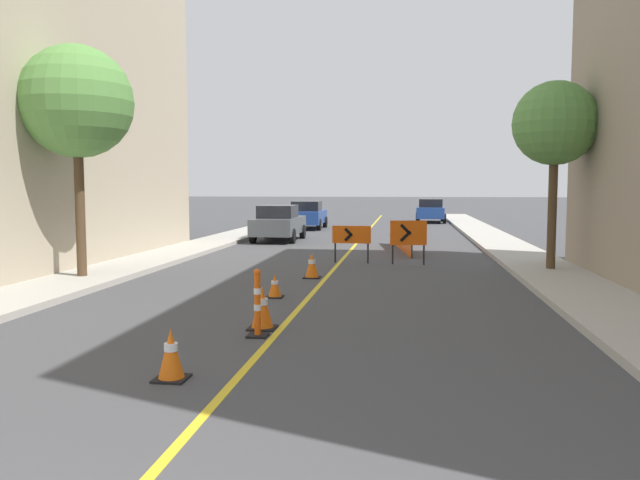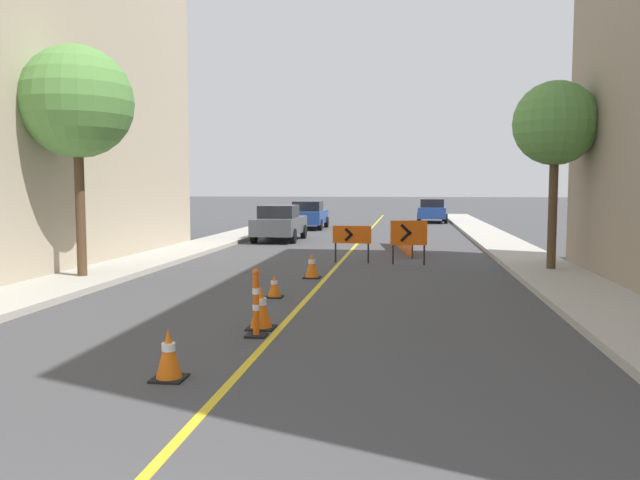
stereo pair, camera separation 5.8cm
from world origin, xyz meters
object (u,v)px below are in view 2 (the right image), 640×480
at_px(traffic_cone_second, 261,308).
at_px(parked_car_curb_mid, 308,215).
at_px(traffic_cone_third, 274,286).
at_px(parked_car_curb_far, 432,211).
at_px(arrow_barricade_primary, 352,236).
at_px(traffic_cone_nearest, 169,354).
at_px(street_tree_left_near, 77,103).
at_px(traffic_cone_fourth, 312,265).
at_px(parked_car_curb_near, 280,223).
at_px(delineator_post_front, 256,308).
at_px(arrow_barricade_secondary, 409,234).
at_px(street_tree_right_near, 555,124).

relative_size(traffic_cone_second, parked_car_curb_mid, 0.17).
distance_m(traffic_cone_third, parked_car_curb_far, 30.07).
relative_size(traffic_cone_third, arrow_barricade_primary, 0.42).
xyz_separation_m(traffic_cone_nearest, street_tree_left_near, (-5.26, 7.44, 4.16)).
height_order(traffic_cone_second, traffic_cone_fourth, traffic_cone_second).
distance_m(traffic_cone_third, parked_car_curb_near, 14.38).
xyz_separation_m(parked_car_curb_near, parked_car_curb_mid, (0.01, 8.07, 0.00)).
xyz_separation_m(parked_car_curb_mid, parked_car_curb_far, (7.26, 7.58, 0.00)).
bearing_deg(delineator_post_front, arrow_barricade_secondary, 76.11).
height_order(traffic_cone_fourth, arrow_barricade_primary, arrow_barricade_primary).
xyz_separation_m(arrow_barricade_primary, parked_car_curb_near, (-3.94, 7.71, -0.05)).
xyz_separation_m(traffic_cone_third, street_tree_left_near, (-5.33, 1.58, 4.23)).
distance_m(delineator_post_front, street_tree_right_near, 11.00).
distance_m(arrow_barricade_primary, parked_car_curb_far, 23.59).
bearing_deg(delineator_post_front, traffic_cone_nearest, -102.87).
height_order(delineator_post_front, street_tree_left_near, street_tree_left_near).
distance_m(traffic_cone_fourth, parked_car_curb_near, 11.55).
height_order(parked_car_curb_near, street_tree_right_near, street_tree_right_near).
bearing_deg(parked_car_curb_near, traffic_cone_third, -79.15).
relative_size(traffic_cone_second, traffic_cone_fourth, 1.08).
bearing_deg(arrow_barricade_primary, street_tree_left_near, -141.97).
bearing_deg(street_tree_left_near, parked_car_curb_mid, 83.04).
relative_size(parked_car_curb_near, parked_car_curb_mid, 1.00).
xyz_separation_m(traffic_cone_third, parked_car_curb_near, (-2.83, 14.09, 0.55)).
xyz_separation_m(traffic_cone_second, street_tree_left_near, (-5.75, 4.55, 4.12)).
height_order(traffic_cone_third, street_tree_right_near, street_tree_right_near).
height_order(arrow_barricade_secondary, parked_car_curb_far, parked_car_curb_far).
height_order(parked_car_curb_mid, parked_car_curb_far, same).
xyz_separation_m(arrow_barricade_primary, arrow_barricade_secondary, (1.77, -0.14, 0.09)).
bearing_deg(traffic_cone_nearest, arrow_barricade_primary, 84.52).
bearing_deg(traffic_cone_nearest, parked_car_curb_mid, 95.61).
bearing_deg(street_tree_left_near, street_tree_right_near, 14.51).
distance_m(traffic_cone_nearest, traffic_cone_third, 5.86).
relative_size(traffic_cone_second, street_tree_left_near, 0.13).
distance_m(traffic_cone_nearest, arrow_barricade_secondary, 12.46).
xyz_separation_m(traffic_cone_second, parked_car_curb_near, (-3.24, 17.05, 0.44)).
bearing_deg(traffic_cone_second, parked_car_curb_near, 100.77).
bearing_deg(parked_car_curb_mid, traffic_cone_nearest, -85.44).
bearing_deg(street_tree_left_near, traffic_cone_second, -38.35).
bearing_deg(parked_car_curb_near, delineator_post_front, -79.89).
bearing_deg(parked_car_curb_near, street_tree_left_near, -101.82).
bearing_deg(arrow_barricade_secondary, traffic_cone_third, -118.62).
height_order(traffic_cone_fourth, street_tree_left_near, street_tree_left_near).
bearing_deg(parked_car_curb_near, traffic_cone_fourth, -74.45).
bearing_deg(traffic_cone_nearest, street_tree_left_near, 125.27).
relative_size(traffic_cone_fourth, arrow_barricade_primary, 0.55).
height_order(parked_car_curb_mid, street_tree_right_near, street_tree_right_near).
relative_size(traffic_cone_third, street_tree_left_near, 0.09).
bearing_deg(parked_car_curb_near, parked_car_curb_far, 64.58).
height_order(traffic_cone_nearest, arrow_barricade_primary, arrow_barricade_primary).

